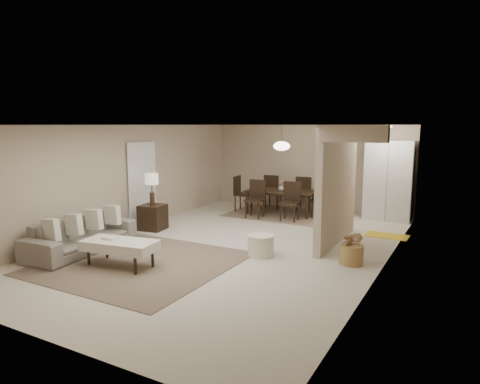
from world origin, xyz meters
The scene contains 22 objects.
floor centered at (0.00, 0.00, 0.00)m, with size 9.00×9.00×0.00m, color beige.
ceiling centered at (0.00, 0.00, 2.50)m, with size 9.00×9.00×0.00m, color white.
back_wall centered at (0.00, 4.50, 1.25)m, with size 6.00×6.00×0.00m, color tan.
left_wall centered at (-3.00, 0.00, 1.25)m, with size 9.00×9.00×0.00m, color tan.
right_wall centered at (3.00, 0.00, 1.25)m, with size 9.00×9.00×0.00m, color tan.
partition centered at (1.80, 1.25, 1.25)m, with size 0.15×2.50×2.50m, color tan.
doorway centered at (-2.97, 0.60, 1.02)m, with size 0.04×0.90×2.04m, color black.
pantry_cabinet centered at (2.35, 4.15, 1.05)m, with size 1.20×0.55×2.10m, color silver.
flush_light centered at (2.30, 3.20, 2.46)m, with size 0.44×0.44×0.05m, color white.
living_rug centered at (-0.93, -1.80, 0.01)m, with size 3.20×3.20×0.01m, color brown.
sofa centered at (-2.45, -1.80, 0.34)m, with size 0.90×2.31×0.67m, color slate.
ottoman_bench centered at (-1.13, -2.10, 0.38)m, with size 1.40×0.80×0.48m.
side_table centered at (-2.40, 0.30, 0.30)m, with size 0.55×0.55×0.60m, color black.
table_lamp centered at (-2.40, 0.30, 1.17)m, with size 0.32×0.32×0.76m.
round_pouf centered at (0.80, -0.34, 0.20)m, with size 0.53×0.53×0.41m, color beige.
wicker_basket centered at (2.46, 0.00, 0.18)m, with size 0.42×0.42×0.36m, color olive.
dining_rug centered at (-0.41, 3.43, 0.01)m, with size 2.80×2.10×0.01m, color #856D52.
dining_table centered at (-0.41, 3.43, 0.34)m, with size 1.92×1.07×0.67m, color black.
dining_chairs centered at (-0.41, 3.43, 0.51)m, with size 2.77×2.10×1.02m.
vase centered at (-0.41, 3.43, 0.76)m, with size 0.16×0.16×0.16m, color silver.
yellow_mat centered at (2.67, 2.38, 0.01)m, with size 0.93×0.57×0.01m, color yellow.
pendant_light centered at (-0.41, 3.43, 1.92)m, with size 0.46×0.46×0.71m.
Camera 1 is at (4.27, -7.51, 2.51)m, focal length 32.00 mm.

